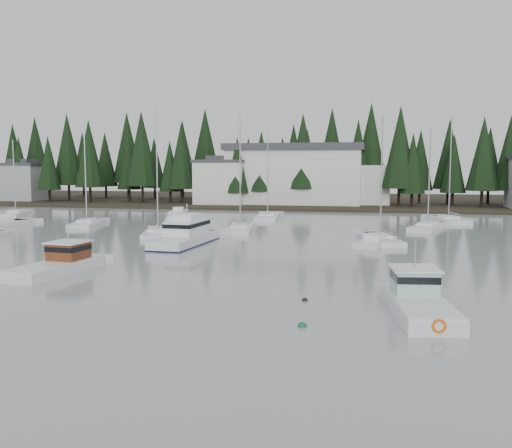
{
  "coord_description": "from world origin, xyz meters",
  "views": [
    {
      "loc": [
        9.75,
        -21.75,
        7.48
      ],
      "look_at": [
        -0.27,
        25.54,
        2.5
      ],
      "focal_mm": 40.0,
      "sensor_mm": 36.0,
      "label": 1
    }
  ],
  "objects_px": {
    "lobster_boat_brown": "(57,266)",
    "sailboat_6": "(240,230)",
    "cabin_cruiser_center": "(186,237)",
    "sailboat_7": "(158,234)",
    "sailboat_1": "(428,228)",
    "sailboat_11": "(380,241)",
    "runabout_3": "(179,213)",
    "house_far_west": "(23,181)",
    "harbor_inn": "(306,175)",
    "sailboat_4": "(448,221)",
    "house_west": "(222,181)",
    "runabout_4": "(173,222)",
    "sailboat_8": "(268,218)",
    "runabout_1": "(375,244)",
    "sailboat_9": "(87,225)",
    "lobster_boat_teal": "(419,304)",
    "sailboat_10": "(16,215)"
  },
  "relations": [
    {
      "from": "cabin_cruiser_center",
      "to": "runabout_4",
      "type": "bearing_deg",
      "value": 27.29
    },
    {
      "from": "sailboat_11",
      "to": "sailboat_6",
      "type": "bearing_deg",
      "value": 51.58
    },
    {
      "from": "lobster_boat_brown",
      "to": "sailboat_6",
      "type": "distance_m",
      "value": 28.25
    },
    {
      "from": "sailboat_7",
      "to": "runabout_1",
      "type": "bearing_deg",
      "value": -113.08
    },
    {
      "from": "sailboat_8",
      "to": "sailboat_9",
      "type": "relative_size",
      "value": 0.94
    },
    {
      "from": "cabin_cruiser_center",
      "to": "runabout_1",
      "type": "xyz_separation_m",
      "value": [
        17.56,
        3.2,
        -0.54
      ]
    },
    {
      "from": "sailboat_11",
      "to": "runabout_4",
      "type": "distance_m",
      "value": 29.03
    },
    {
      "from": "harbor_inn",
      "to": "cabin_cruiser_center",
      "type": "relative_size",
      "value": 2.79
    },
    {
      "from": "cabin_cruiser_center",
      "to": "sailboat_1",
      "type": "bearing_deg",
      "value": -47.83
    },
    {
      "from": "lobster_boat_brown",
      "to": "sailboat_1",
      "type": "height_order",
      "value": "sailboat_1"
    },
    {
      "from": "sailboat_7",
      "to": "sailboat_8",
      "type": "height_order",
      "value": "sailboat_7"
    },
    {
      "from": "cabin_cruiser_center",
      "to": "sailboat_8",
      "type": "bearing_deg",
      "value": -1.73
    },
    {
      "from": "runabout_1",
      "to": "runabout_3",
      "type": "height_order",
      "value": "same"
    },
    {
      "from": "house_far_west",
      "to": "sailboat_4",
      "type": "distance_m",
      "value": 82.68
    },
    {
      "from": "harbor_inn",
      "to": "cabin_cruiser_center",
      "type": "bearing_deg",
      "value": -95.33
    },
    {
      "from": "harbor_inn",
      "to": "sailboat_4",
      "type": "bearing_deg",
      "value": -47.85
    },
    {
      "from": "sailboat_7",
      "to": "sailboat_8",
      "type": "relative_size",
      "value": 1.17
    },
    {
      "from": "sailboat_8",
      "to": "runabout_4",
      "type": "relative_size",
      "value": 1.81
    },
    {
      "from": "house_west",
      "to": "runabout_4",
      "type": "relative_size",
      "value": 1.35
    },
    {
      "from": "harbor_inn",
      "to": "runabout_3",
      "type": "distance_m",
      "value": 27.26
    },
    {
      "from": "harbor_inn",
      "to": "lobster_boat_brown",
      "type": "bearing_deg",
      "value": -97.58
    },
    {
      "from": "sailboat_9",
      "to": "runabout_3",
      "type": "distance_m",
      "value": 19.65
    },
    {
      "from": "sailboat_6",
      "to": "runabout_3",
      "type": "bearing_deg",
      "value": 27.5
    },
    {
      "from": "sailboat_4",
      "to": "runabout_4",
      "type": "xyz_separation_m",
      "value": [
        -35.17,
        -10.1,
        0.05
      ]
    },
    {
      "from": "house_far_west",
      "to": "sailboat_10",
      "type": "relative_size",
      "value": 0.72
    },
    {
      "from": "lobster_boat_teal",
      "to": "sailboat_4",
      "type": "xyz_separation_m",
      "value": [
        7.3,
        50.18,
        -0.42
      ]
    },
    {
      "from": "runabout_3",
      "to": "cabin_cruiser_center",
      "type": "bearing_deg",
      "value": -169.12
    },
    {
      "from": "cabin_cruiser_center",
      "to": "sailboat_7",
      "type": "height_order",
      "value": "sailboat_7"
    },
    {
      "from": "house_far_west",
      "to": "sailboat_10",
      "type": "height_order",
      "value": "sailboat_10"
    },
    {
      "from": "lobster_boat_brown",
      "to": "runabout_3",
      "type": "relative_size",
      "value": 1.51
    },
    {
      "from": "house_far_west",
      "to": "lobster_boat_brown",
      "type": "distance_m",
      "value": 82.53
    },
    {
      "from": "lobster_boat_brown",
      "to": "sailboat_4",
      "type": "relative_size",
      "value": 0.56
    },
    {
      "from": "sailboat_1",
      "to": "sailboat_9",
      "type": "distance_m",
      "value": 41.74
    },
    {
      "from": "sailboat_6",
      "to": "runabout_3",
      "type": "distance_m",
      "value": 25.52
    },
    {
      "from": "sailboat_11",
      "to": "runabout_3",
      "type": "relative_size",
      "value": 2.35
    },
    {
      "from": "lobster_boat_brown",
      "to": "sailboat_4",
      "type": "height_order",
      "value": "sailboat_4"
    },
    {
      "from": "harbor_inn",
      "to": "sailboat_8",
      "type": "relative_size",
      "value": 2.3
    },
    {
      "from": "lobster_boat_teal",
      "to": "sailboat_4",
      "type": "distance_m",
      "value": 50.71
    },
    {
      "from": "sailboat_8",
      "to": "sailboat_11",
      "type": "relative_size",
      "value": 1.0
    },
    {
      "from": "lobster_boat_brown",
      "to": "sailboat_6",
      "type": "height_order",
      "value": "sailboat_6"
    },
    {
      "from": "sailboat_6",
      "to": "house_far_west",
      "type": "bearing_deg",
      "value": 45.84
    },
    {
      "from": "house_west",
      "to": "lobster_boat_brown",
      "type": "relative_size",
      "value": 1.16
    },
    {
      "from": "sailboat_8",
      "to": "sailboat_9",
      "type": "distance_m",
      "value": 24.68
    },
    {
      "from": "sailboat_4",
      "to": "sailboat_8",
      "type": "bearing_deg",
      "value": 76.95
    },
    {
      "from": "runabout_1",
      "to": "house_west",
      "type": "bearing_deg",
      "value": 48.25
    },
    {
      "from": "sailboat_10",
      "to": "sailboat_4",
      "type": "bearing_deg",
      "value": -107.36
    },
    {
      "from": "sailboat_1",
      "to": "sailboat_11",
      "type": "height_order",
      "value": "sailboat_11"
    },
    {
      "from": "sailboat_6",
      "to": "sailboat_11",
      "type": "bearing_deg",
      "value": -120.35
    },
    {
      "from": "sailboat_4",
      "to": "sailboat_10",
      "type": "bearing_deg",
      "value": 78.3
    },
    {
      "from": "runabout_4",
      "to": "sailboat_9",
      "type": "bearing_deg",
      "value": 96.49
    }
  ]
}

